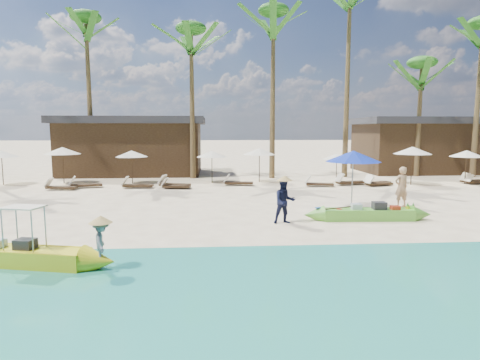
{
  "coord_description": "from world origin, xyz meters",
  "views": [
    {
      "loc": [
        -1.94,
        -13.65,
        3.33
      ],
      "look_at": [
        -0.89,
        2.0,
        1.37
      ],
      "focal_mm": 30.0,
      "sensor_mm": 36.0,
      "label": 1
    }
  ],
  "objects": [
    {
      "name": "tourist",
      "position": [
        6.21,
        3.07,
        0.88
      ],
      "size": [
        0.71,
        0.53,
        1.76
      ],
      "primitive_type": "imported",
      "rotation": [
        0.0,
        0.0,
        3.33
      ],
      "color": "tan",
      "rests_on": "ground"
    },
    {
      "name": "lounger_6_right",
      "position": [
        4.26,
        9.61,
        0.19
      ],
      "size": [
        1.75,
        0.87,
        0.57
      ],
      "rotation": [
        0.0,
        0.0,
        -0.22
      ],
      "color": "#3B2918",
      "rests_on": "ground"
    },
    {
      "name": "palm_5",
      "position": [
        7.45,
        14.38,
        10.82
      ],
      "size": [
        2.08,
        2.08,
        13.6
      ],
      "color": "brown",
      "rests_on": "ground"
    },
    {
      "name": "yellow_canoe",
      "position": [
        -6.79,
        -3.69,
        0.24
      ],
      "size": [
        5.66,
        1.63,
        1.49
      ],
      "rotation": [
        0.0,
        0.0,
        -0.22
      ],
      "color": "yellow",
      "rests_on": "ground"
    },
    {
      "name": "lounger_9_left",
      "position": [
        14.34,
        10.35,
        0.2
      ],
      "size": [
        1.84,
        0.89,
        0.6
      ],
      "rotation": [
        0.0,
        0.0,
        0.2
      ],
      "color": "#3B2918",
      "rests_on": "ground"
    },
    {
      "name": "palm_2",
      "position": [
        -10.45,
        15.08,
        9.18
      ],
      "size": [
        2.08,
        2.08,
        11.33
      ],
      "color": "brown",
      "rests_on": "ground"
    },
    {
      "name": "resort_parasol_4",
      "position": [
        -7.02,
        11.68,
        1.87
      ],
      "size": [
        2.01,
        2.01,
        2.07
      ],
      "color": "#3B2918",
      "rests_on": "ground"
    },
    {
      "name": "vendor_green",
      "position": [
        0.58,
        0.3,
        0.81
      ],
      "size": [
        0.83,
        0.67,
        1.61
      ],
      "primitive_type": "imported",
      "rotation": [
        0.0,
        0.0,
        0.08
      ],
      "color": "black",
      "rests_on": "ground"
    },
    {
      "name": "resort_parasol_6",
      "position": [
        1.01,
        11.85,
        1.98
      ],
      "size": [
        2.13,
        2.13,
        2.19
      ],
      "color": "#3B2918",
      "rests_on": "ground"
    },
    {
      "name": "resort_parasol_8",
      "position": [
        10.14,
        9.95,
        2.1
      ],
      "size": [
        2.26,
        2.26,
        2.33
      ],
      "color": "#3B2918",
      "rests_on": "ground"
    },
    {
      "name": "resort_parasol_5",
      "position": [
        -2.03,
        11.72,
        1.83
      ],
      "size": [
        1.97,
        1.97,
        2.03
      ],
      "color": "#3B2918",
      "rests_on": "ground"
    },
    {
      "name": "lounger_7_left",
      "position": [
        6.33,
        10.08,
        0.22
      ],
      "size": [
        1.98,
        0.92,
        0.65
      ],
      "rotation": [
        0.0,
        0.0,
        0.18
      ],
      "color": "#3B2918",
      "rests_on": "ground"
    },
    {
      "name": "lounger_4_right",
      "position": [
        -4.17,
        9.17,
        0.19
      ],
      "size": [
        1.7,
        0.76,
        0.56
      ],
      "rotation": [
        0.0,
        0.0,
        -0.16
      ],
      "color": "#3B2918",
      "rests_on": "ground"
    },
    {
      "name": "lounger_6_left",
      "position": [
        -0.53,
        10.42,
        0.2
      ],
      "size": [
        1.84,
        0.81,
        0.6
      ],
      "rotation": [
        0.0,
        0.0,
        -0.15
      ],
      "color": "#3B2918",
      "rests_on": "ground"
    },
    {
      "name": "lounger_7_right",
      "position": [
        7.86,
        9.47,
        0.19
      ],
      "size": [
        1.72,
        0.84,
        0.56
      ],
      "rotation": [
        0.0,
        0.0,
        0.21
      ],
      "color": "#3B2918",
      "rests_on": "ground"
    },
    {
      "name": "palm_3",
      "position": [
        -3.36,
        14.27,
        8.58
      ],
      "size": [
        2.08,
        2.08,
        10.52
      ],
      "color": "brown",
      "rests_on": "ground"
    },
    {
      "name": "lounger_3_right",
      "position": [
        -9.43,
        9.86,
        0.21
      ],
      "size": [
        1.91,
        1.05,
        0.62
      ],
      "rotation": [
        0.0,
        0.0,
        0.28
      ],
      "color": "#3B2918",
      "rests_on": "ground"
    },
    {
      "name": "blue_umbrella",
      "position": [
        3.9,
        2.74,
        2.24
      ],
      "size": [
        2.31,
        2.31,
        2.48
      ],
      "color": "#99999E",
      "rests_on": "ground"
    },
    {
      "name": "pavilion_east",
      "position": [
        14.0,
        17.5,
        2.2
      ],
      "size": [
        8.8,
        6.6,
        4.3
      ],
      "color": "#3B2918",
      "rests_on": "ground"
    },
    {
      "name": "resort_parasol_2",
      "position": [
        -14.78,
        11.56,
        1.9
      ],
      "size": [
        2.04,
        2.04,
        2.1
      ],
      "color": "#3B2918",
      "rests_on": "ground"
    },
    {
      "name": "green_canoe",
      "position": [
        3.79,
        0.66,
        0.23
      ],
      "size": [
        5.34,
        0.85,
        0.68
      ],
      "rotation": [
        0.0,
        0.0,
        -0.05
      ],
      "color": "#62BA38",
      "rests_on": "ground"
    },
    {
      "name": "palm_4",
      "position": [
        2.15,
        14.01,
        9.45
      ],
      "size": [
        2.08,
        2.08,
        11.7
      ],
      "color": "brown",
      "rests_on": "ground"
    },
    {
      "name": "pavilion_west",
      "position": [
        -8.0,
        17.5,
        2.19
      ],
      "size": [
        10.8,
        6.6,
        4.3
      ],
      "color": "#3B2918",
      "rests_on": "ground"
    },
    {
      "name": "lounger_4_left",
      "position": [
        -6.41,
        9.58,
        0.2
      ],
      "size": [
        1.81,
        0.63,
        0.61
      ],
      "rotation": [
        0.0,
        0.0,
        -0.04
      ],
      "color": "#3B2918",
      "rests_on": "ground"
    },
    {
      "name": "resort_parasol_7",
      "position": [
        5.8,
        11.01,
        1.69
      ],
      "size": [
        1.82,
        1.82,
        1.87
      ],
      "color": "#3B2918",
      "rests_on": "ground"
    },
    {
      "name": "ground",
      "position": [
        0.0,
        0.0,
        0.0
      ],
      "size": [
        240.0,
        240.0,
        0.0
      ],
      "primitive_type": "plane",
      "color": "#FFEABC",
      "rests_on": "ground"
    },
    {
      "name": "lounger_3_left",
      "position": [
        -10.56,
        9.17,
        0.2
      ],
      "size": [
        1.77,
        0.7,
        0.59
      ],
      "rotation": [
        0.0,
        0.0,
        -0.1
      ],
      "color": "#3B2918",
      "rests_on": "ground"
    },
    {
      "name": "lounger_5_left",
      "position": [
        -4.33,
        9.79,
        0.21
      ],
      "size": [
        1.97,
        1.12,
        0.64
      ],
      "rotation": [
        0.0,
        0.0,
        -0.3
      ],
      "color": "#3B2918",
      "rests_on": "ground"
    },
    {
      "name": "resort_parasol_9",
      "position": [
        13.67,
        10.08,
        1.89
      ],
      "size": [
        2.03,
        2.03,
        2.09
      ],
      "color": "#3B2918",
      "rests_on": "ground"
    },
    {
      "name": "palm_6",
      "position": [
        12.84,
        14.52,
        7.05
      ],
      "size": [
        2.08,
        2.08,
        8.51
      ],
      "color": "brown",
      "rests_on": "ground"
    },
    {
      "name": "vendor_yellow",
      "position": [
        -4.61,
        -4.18,
        0.7
      ],
      "size": [
        0.53,
        0.74,
        1.03
      ],
      "primitive_type": "imported",
      "rotation": [
        0.0,
        0.0,
        1.82
      ],
      "color": "gray",
      "rests_on": "ground"
    },
    {
      "name": "resort_parasol_3",
      "position": [
        -11.32,
        11.98,
        2.05
      ],
      "size": [
        2.21,
        2.21,
        2.28
      ],
      "color": "#3B2918",
      "rests_on": "ground"
    },
    {
      "name": "wet_sand_strip",
      "position": [
        0.0,
        -5.0,
        0.0
      ],
      "size": [
        240.0,
        4.5,
        0.01
      ],
      "primitive_type": "cube",
      "color": "tan",
      "rests_on": "ground"
    },
    {
      "name": "lounger_9_right",
      "position": [
        14.33,
        9.87,
        0.19
      ],
      "size": [
        1.67,
        0.62,
        0.55
      ],
      "rotation": [
        0.0,
        0.0,
        0.07
      ],
      "color": "#3B2918",
      "rests_on": "ground"
    },
    {
      "name": "lounger_8_left",
      "position": [
        7.96,
        9.97,
        0.19
      ],
      "size": [
        1.76,
        0.92,
        0.57
      ],
      "rotation": [
        0.0,
        0.0,
        0.25
      ],
      "color": "#3B2918",
      "rests_on": "ground"
    }
  ]
}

